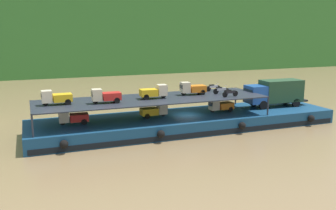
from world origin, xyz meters
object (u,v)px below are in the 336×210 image
object	(u,v)px
mini_truck_upper_stern	(56,97)
mini_truck_upper_bow	(192,88)
covered_lorry	(275,92)
cargo_barge	(187,122)
mini_truck_lower_mid	(221,105)
motorcycle_upper_stbd	(213,87)
mini_truck_lower_aft	(154,110)
mini_truck_lower_stern	(73,117)
motorcycle_upper_centre	(221,90)
mini_truck_upper_fore	(154,92)
motorcycle_upper_port	(230,93)
mini_truck_upper_mid	(106,96)

from	to	relation	value
mini_truck_upper_stern	mini_truck_upper_bow	xyz separation A→B (m)	(14.07, 0.48, 0.00)
covered_lorry	cargo_barge	bearing A→B (deg)	-178.41
covered_lorry	mini_truck_lower_mid	xyz separation A→B (m)	(-7.29, -0.21, -1.00)
mini_truck_lower_mid	motorcycle_upper_stbd	bearing A→B (deg)	88.35
mini_truck_lower_mid	mini_truck_lower_aft	bearing A→B (deg)	179.07
motorcycle_upper_stbd	cargo_barge	bearing A→B (deg)	-153.87
covered_lorry	motorcycle_upper_stbd	world-z (taller)	covered_lorry
cargo_barge	mini_truck_lower_aft	bearing A→B (deg)	176.28
mini_truck_lower_mid	motorcycle_upper_stbd	size ratio (longest dim) A/B	1.47
cargo_barge	mini_truck_upper_stern	bearing A→B (deg)	179.37
mini_truck_lower_stern	mini_truck_lower_aft	xyz separation A→B (m)	(8.18, 0.09, 0.00)
mini_truck_lower_mid	mini_truck_upper_stern	size ratio (longest dim) A/B	1.01
mini_truck_lower_stern	motorcycle_upper_centre	distance (m)	15.89
mini_truck_upper_fore	mini_truck_lower_aft	bearing A→B (deg)	69.41
mini_truck_lower_mid	motorcycle_upper_centre	bearing A→B (deg)	-106.58
mini_truck_lower_aft	mini_truck_lower_mid	size ratio (longest dim) A/B	0.99
mini_truck_lower_mid	mini_truck_upper_bow	xyz separation A→B (m)	(-3.17, 0.52, 2.00)
mini_truck_upper_stern	mini_truck_upper_fore	distance (m)	9.50
motorcycle_upper_port	mini_truck_upper_stern	bearing A→B (deg)	172.99
motorcycle_upper_centre	mini_truck_lower_aft	bearing A→B (deg)	178.45
mini_truck_upper_stern	mini_truck_upper_mid	distance (m)	4.52
mini_truck_lower_mid	motorcycle_upper_centre	size ratio (longest dim) A/B	1.47
cargo_barge	mini_truck_lower_stern	bearing A→B (deg)	179.28
covered_lorry	mini_truck_lower_stern	xyz separation A→B (m)	(-23.11, -0.17, -1.00)
mini_truck_lower_mid	motorcycle_upper_port	xyz separation A→B (m)	(-0.07, -2.07, 1.74)
cargo_barge	mini_truck_lower_aft	xyz separation A→B (m)	(-3.59, 0.23, 1.44)
mini_truck_lower_stern	motorcycle_upper_port	size ratio (longest dim) A/B	1.47
motorcycle_upper_port	motorcycle_upper_centre	bearing A→B (deg)	88.70
mini_truck_lower_aft	motorcycle_upper_stbd	bearing A→B (deg)	13.04
mini_truck_lower_stern	motorcycle_upper_port	xyz separation A→B (m)	(15.75, -2.11, 1.74)
mini_truck_upper_mid	motorcycle_upper_centre	xyz separation A→B (m)	(12.77, 0.68, -0.26)
mini_truck_upper_fore	mini_truck_upper_bow	world-z (taller)	same
mini_truck_lower_mid	mini_truck_upper_fore	bearing A→B (deg)	-178.90
mini_truck_lower_stern	mini_truck_upper_bow	distance (m)	12.81
mini_truck_lower_stern	mini_truck_upper_fore	xyz separation A→B (m)	(8.07, -0.19, 2.00)
mini_truck_upper_fore	motorcycle_upper_stbd	distance (m)	8.07
mini_truck_lower_aft	motorcycle_upper_centre	world-z (taller)	motorcycle_upper_centre
mini_truck_upper_stern	motorcycle_upper_stbd	xyz separation A→B (m)	(17.30, 1.87, -0.26)
mini_truck_lower_aft	mini_truck_upper_stern	distance (m)	9.81
mini_truck_upper_fore	motorcycle_upper_stbd	xyz separation A→B (m)	(7.80, 2.05, -0.26)
cargo_barge	mini_truck_lower_stern	world-z (taller)	mini_truck_lower_stern
cargo_barge	mini_truck_lower_mid	xyz separation A→B (m)	(4.05, 0.11, 1.44)
mini_truck_lower_aft	motorcycle_upper_port	distance (m)	8.08
cargo_barge	mini_truck_upper_stern	world-z (taller)	mini_truck_upper_stern
mini_truck_lower_aft	mini_truck_upper_bow	xyz separation A→B (m)	(4.47, 0.40, 2.00)
cargo_barge	covered_lorry	world-z (taller)	covered_lorry
mini_truck_lower_aft	motorcycle_upper_stbd	size ratio (longest dim) A/B	1.45
motorcycle_upper_centre	mini_truck_upper_fore	bearing A→B (deg)	-179.50
covered_lorry	motorcycle_upper_stbd	size ratio (longest dim) A/B	4.16
mini_truck_lower_stern	mini_truck_upper_bow	size ratio (longest dim) A/B	1.00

